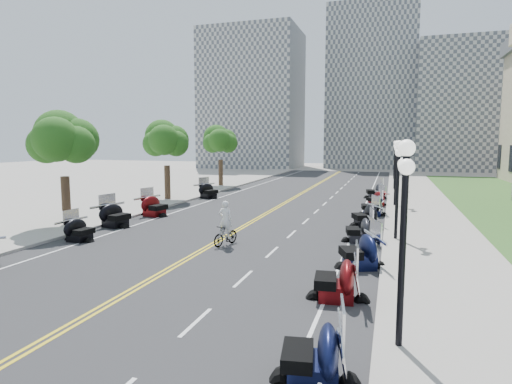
% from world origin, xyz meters
% --- Properties ---
extents(ground, '(160.00, 160.00, 0.00)m').
position_xyz_m(ground, '(0.00, 0.00, 0.00)').
color(ground, gray).
extents(road, '(16.00, 90.00, 0.01)m').
position_xyz_m(road, '(0.00, 10.00, 0.00)').
color(road, '#333335').
rests_on(road, ground).
extents(centerline_yellow_a, '(0.12, 90.00, 0.00)m').
position_xyz_m(centerline_yellow_a, '(-0.12, 10.00, 0.01)').
color(centerline_yellow_a, yellow).
rests_on(centerline_yellow_a, road).
extents(centerline_yellow_b, '(0.12, 90.00, 0.00)m').
position_xyz_m(centerline_yellow_b, '(0.12, 10.00, 0.01)').
color(centerline_yellow_b, yellow).
rests_on(centerline_yellow_b, road).
extents(edge_line_north, '(0.12, 90.00, 0.00)m').
position_xyz_m(edge_line_north, '(6.40, 10.00, 0.01)').
color(edge_line_north, white).
rests_on(edge_line_north, road).
extents(edge_line_south, '(0.12, 90.00, 0.00)m').
position_xyz_m(edge_line_south, '(-6.40, 10.00, 0.01)').
color(edge_line_south, white).
rests_on(edge_line_south, road).
extents(lane_dash_4, '(0.12, 2.00, 0.00)m').
position_xyz_m(lane_dash_4, '(3.20, -8.00, 0.01)').
color(lane_dash_4, white).
rests_on(lane_dash_4, road).
extents(lane_dash_5, '(0.12, 2.00, 0.00)m').
position_xyz_m(lane_dash_5, '(3.20, -4.00, 0.01)').
color(lane_dash_5, white).
rests_on(lane_dash_5, road).
extents(lane_dash_6, '(0.12, 2.00, 0.00)m').
position_xyz_m(lane_dash_6, '(3.20, 0.00, 0.01)').
color(lane_dash_6, white).
rests_on(lane_dash_6, road).
extents(lane_dash_7, '(0.12, 2.00, 0.00)m').
position_xyz_m(lane_dash_7, '(3.20, 4.00, 0.01)').
color(lane_dash_7, white).
rests_on(lane_dash_7, road).
extents(lane_dash_8, '(0.12, 2.00, 0.00)m').
position_xyz_m(lane_dash_8, '(3.20, 8.00, 0.01)').
color(lane_dash_8, white).
rests_on(lane_dash_8, road).
extents(lane_dash_9, '(0.12, 2.00, 0.00)m').
position_xyz_m(lane_dash_9, '(3.20, 12.00, 0.01)').
color(lane_dash_9, white).
rests_on(lane_dash_9, road).
extents(lane_dash_10, '(0.12, 2.00, 0.00)m').
position_xyz_m(lane_dash_10, '(3.20, 16.00, 0.01)').
color(lane_dash_10, white).
rests_on(lane_dash_10, road).
extents(lane_dash_11, '(0.12, 2.00, 0.00)m').
position_xyz_m(lane_dash_11, '(3.20, 20.00, 0.01)').
color(lane_dash_11, white).
rests_on(lane_dash_11, road).
extents(lane_dash_12, '(0.12, 2.00, 0.00)m').
position_xyz_m(lane_dash_12, '(3.20, 24.00, 0.01)').
color(lane_dash_12, white).
rests_on(lane_dash_12, road).
extents(lane_dash_13, '(0.12, 2.00, 0.00)m').
position_xyz_m(lane_dash_13, '(3.20, 28.00, 0.01)').
color(lane_dash_13, white).
rests_on(lane_dash_13, road).
extents(lane_dash_14, '(0.12, 2.00, 0.00)m').
position_xyz_m(lane_dash_14, '(3.20, 32.00, 0.01)').
color(lane_dash_14, white).
rests_on(lane_dash_14, road).
extents(lane_dash_15, '(0.12, 2.00, 0.00)m').
position_xyz_m(lane_dash_15, '(3.20, 36.00, 0.01)').
color(lane_dash_15, white).
rests_on(lane_dash_15, road).
extents(lane_dash_16, '(0.12, 2.00, 0.00)m').
position_xyz_m(lane_dash_16, '(3.20, 40.00, 0.01)').
color(lane_dash_16, white).
rests_on(lane_dash_16, road).
extents(lane_dash_17, '(0.12, 2.00, 0.00)m').
position_xyz_m(lane_dash_17, '(3.20, 44.00, 0.01)').
color(lane_dash_17, white).
rests_on(lane_dash_17, road).
extents(lane_dash_18, '(0.12, 2.00, 0.00)m').
position_xyz_m(lane_dash_18, '(3.20, 48.00, 0.01)').
color(lane_dash_18, white).
rests_on(lane_dash_18, road).
extents(lane_dash_19, '(0.12, 2.00, 0.00)m').
position_xyz_m(lane_dash_19, '(3.20, 52.00, 0.01)').
color(lane_dash_19, white).
rests_on(lane_dash_19, road).
extents(sidewalk_north, '(5.00, 90.00, 0.15)m').
position_xyz_m(sidewalk_north, '(10.50, 10.00, 0.07)').
color(sidewalk_north, '#9E9991').
rests_on(sidewalk_north, ground).
extents(sidewalk_south, '(5.00, 90.00, 0.15)m').
position_xyz_m(sidewalk_south, '(-10.50, 10.00, 0.07)').
color(sidewalk_south, '#9E9991').
rests_on(sidewalk_south, ground).
extents(distant_block_a, '(18.00, 14.00, 26.00)m').
position_xyz_m(distant_block_a, '(-18.00, 62.00, 13.00)').
color(distant_block_a, gray).
rests_on(distant_block_a, ground).
extents(distant_block_b, '(16.00, 12.00, 30.00)m').
position_xyz_m(distant_block_b, '(4.00, 68.00, 15.00)').
color(distant_block_b, gray).
rests_on(distant_block_b, ground).
extents(distant_block_c, '(20.00, 14.00, 22.00)m').
position_xyz_m(distant_block_c, '(22.00, 65.00, 11.00)').
color(distant_block_c, gray).
rests_on(distant_block_c, ground).
extents(street_lamp_1, '(0.50, 1.20, 4.90)m').
position_xyz_m(street_lamp_1, '(8.60, -8.00, 2.60)').
color(street_lamp_1, black).
rests_on(street_lamp_1, sidewalk_north).
extents(street_lamp_2, '(0.50, 1.20, 4.90)m').
position_xyz_m(street_lamp_2, '(8.60, 4.00, 2.60)').
color(street_lamp_2, black).
rests_on(street_lamp_2, sidewalk_north).
extents(street_lamp_3, '(0.50, 1.20, 4.90)m').
position_xyz_m(street_lamp_3, '(8.60, 16.00, 2.60)').
color(street_lamp_3, black).
rests_on(street_lamp_3, sidewalk_north).
extents(street_lamp_4, '(0.50, 1.20, 4.90)m').
position_xyz_m(street_lamp_4, '(8.60, 28.00, 2.60)').
color(street_lamp_4, black).
rests_on(street_lamp_4, sidewalk_north).
extents(street_lamp_5, '(0.50, 1.20, 4.90)m').
position_xyz_m(street_lamp_5, '(8.60, 40.00, 2.60)').
color(street_lamp_5, black).
rests_on(street_lamp_5, sidewalk_north).
extents(tree_2, '(4.80, 4.80, 9.20)m').
position_xyz_m(tree_2, '(-10.00, 2.00, 4.75)').
color(tree_2, '#235619').
rests_on(tree_2, sidewalk_south).
extents(tree_3, '(4.80, 4.80, 9.20)m').
position_xyz_m(tree_3, '(-10.00, 14.00, 4.75)').
color(tree_3, '#235619').
rests_on(tree_3, sidewalk_south).
extents(tree_4, '(4.80, 4.80, 9.20)m').
position_xyz_m(tree_4, '(-10.00, 26.00, 4.75)').
color(tree_4, '#235619').
rests_on(tree_4, sidewalk_south).
extents(motorcycle_n_3, '(2.33, 2.33, 1.43)m').
position_xyz_m(motorcycle_n_3, '(6.86, -9.98, 0.71)').
color(motorcycle_n_3, black).
rests_on(motorcycle_n_3, road).
extents(motorcycle_n_4, '(2.38, 2.38, 1.51)m').
position_xyz_m(motorcycle_n_4, '(6.73, -5.04, 0.75)').
color(motorcycle_n_4, '#590A0C').
rests_on(motorcycle_n_4, road).
extents(motorcycle_n_5, '(2.89, 2.89, 1.56)m').
position_xyz_m(motorcycle_n_5, '(7.19, -1.28, 0.78)').
color(motorcycle_n_5, black).
rests_on(motorcycle_n_5, road).
extents(motorcycle_n_6, '(2.35, 2.35, 1.41)m').
position_xyz_m(motorcycle_n_6, '(6.85, 3.29, 0.71)').
color(motorcycle_n_6, black).
rests_on(motorcycle_n_6, road).
extents(motorcycle_n_7, '(2.82, 2.82, 1.50)m').
position_xyz_m(motorcycle_n_7, '(6.90, 7.47, 0.75)').
color(motorcycle_n_7, black).
rests_on(motorcycle_n_7, road).
extents(motorcycle_n_8, '(2.41, 2.41, 1.49)m').
position_xyz_m(motorcycle_n_8, '(7.10, 11.47, 0.75)').
color(motorcycle_n_8, black).
rests_on(motorcycle_n_8, road).
extents(motorcycle_n_9, '(2.56, 2.56, 1.30)m').
position_xyz_m(motorcycle_n_9, '(7.20, 16.10, 0.65)').
color(motorcycle_n_9, '#590A0C').
rests_on(motorcycle_n_9, road).
extents(motorcycle_n_10, '(2.48, 2.48, 1.50)m').
position_xyz_m(motorcycle_n_10, '(6.92, 20.75, 0.75)').
color(motorcycle_n_10, black).
rests_on(motorcycle_n_10, road).
extents(motorcycle_s_5, '(2.01, 2.01, 1.30)m').
position_xyz_m(motorcycle_s_5, '(-6.73, -0.83, 0.65)').
color(motorcycle_s_5, black).
rests_on(motorcycle_s_5, road).
extents(motorcycle_s_6, '(2.64, 2.64, 1.56)m').
position_xyz_m(motorcycle_s_6, '(-7.24, 2.82, 0.78)').
color(motorcycle_s_6, black).
rests_on(motorcycle_s_6, road).
extents(motorcycle_s_7, '(2.61, 2.61, 1.55)m').
position_xyz_m(motorcycle_s_7, '(-6.98, 6.80, 0.78)').
color(motorcycle_s_7, '#590A0C').
rests_on(motorcycle_s_7, road).
extents(motorcycle_s_9, '(2.84, 2.84, 1.50)m').
position_xyz_m(motorcycle_s_9, '(-7.20, 16.30, 0.75)').
color(motorcycle_s_9, black).
rests_on(motorcycle_s_9, road).
extents(bicycle, '(1.00, 1.78, 1.03)m').
position_xyz_m(bicycle, '(0.70, 0.54, 0.52)').
color(bicycle, '#A51414').
rests_on(bicycle, road).
extents(cyclist_rider, '(0.68, 0.45, 1.86)m').
position_xyz_m(cyclist_rider, '(0.70, 0.54, 1.96)').
color(cyclist_rider, silver).
rests_on(cyclist_rider, bicycle).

